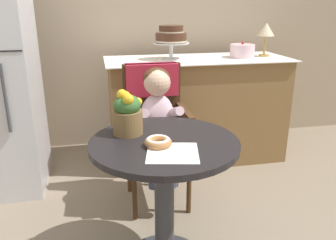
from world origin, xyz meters
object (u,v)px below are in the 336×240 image
Objects in this scene: seated_child at (158,113)px; round_layer_cake at (242,51)px; wicker_chair at (154,112)px; donut_front at (158,142)px; flower_vase at (127,114)px; table_lamp at (266,31)px; tiered_cake_stand at (171,37)px; cafe_table at (164,180)px.

seated_child is 1.16m from round_layer_cake.
wicker_chair is 0.16m from seated_child.
wicker_chair is at bearing -146.76° from round_layer_cake.
donut_front is 0.24m from flower_vase.
table_lamp is at bearing 42.07° from flower_vase.
donut_front is 0.55× the size of flower_vase.
table_lamp is at bearing 0.82° from tiered_cake_stand.
tiered_cake_stand is 0.84m from table_lamp.
wicker_chair is 1.31× the size of seated_child.
table_lamp is (1.19, 1.38, 0.37)m from donut_front.
cafe_table is at bearing -102.43° from wicker_chair.
donut_front is 1.68m from round_layer_cake.
round_layer_cake is at bearing 54.09° from donut_front.
donut_front is 1.86m from table_lamp.
cafe_table is at bearing -38.83° from flower_vase.
cafe_table is 1.46m from tiered_cake_stand.
tiered_cake_stand is at bearing 178.53° from round_layer_cake.
flower_vase is 1.79m from table_lamp.
table_lamp is at bearing 48.68° from cafe_table.
table_lamp is (1.31, 1.18, 0.29)m from flower_vase.
tiered_cake_stand is (0.36, 1.36, 0.34)m from donut_front.
tiered_cake_stand is at bearing -179.18° from table_lamp.
donut_front is (-0.04, -0.06, 0.23)m from cafe_table.
round_layer_cake is (0.86, 0.72, 0.28)m from seated_child.
cafe_table is 0.59m from seated_child.
seated_child is (0.00, -0.16, 0.04)m from wicker_chair.
flower_vase is (-0.23, -0.59, 0.18)m from wicker_chair.
donut_front is at bearing -100.21° from seated_child.
table_lamp reaches higher than donut_front.
round_layer_cake is (0.86, 0.57, 0.32)m from wicker_chair.
flower_vase is at bearing -117.97° from seated_child.
tiered_cake_stand is (0.32, 1.30, 0.57)m from cafe_table.
tiered_cake_stand is (0.24, 0.74, 0.40)m from seated_child.
round_layer_cake is 0.73× the size of table_lamp.
cafe_table is 0.75× the size of wicker_chair.
seated_child is at bearing 62.03° from flower_vase.
donut_front is at bearing -104.90° from wicker_chair.
seated_child is 0.64m from donut_front.
table_lamp reaches higher than tiered_cake_stand.
cafe_table is 0.99× the size of seated_child.
table_lamp is (1.08, 0.59, 0.48)m from wicker_chair.
wicker_chair is 1.08m from round_layer_cake.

